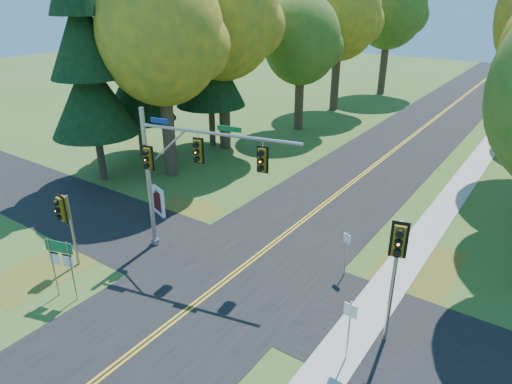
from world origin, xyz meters
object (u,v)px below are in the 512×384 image
Objects in this scene: info_kiosk at (159,201)px; traffic_mast at (182,166)px; east_signal_pole at (397,254)px; route_sign_cluster at (61,257)px.

traffic_mast is at bearing -7.89° from info_kiosk.
traffic_mast is 10.45m from east_signal_pole.
traffic_mast is at bearing 56.46° from route_sign_cluster.
route_sign_cluster is (-12.12, -5.02, -1.92)m from east_signal_pole.
route_sign_cluster is at bearing -53.04° from info_kiosk.
info_kiosk is (-4.18, 2.15, -3.76)m from traffic_mast.
east_signal_pole reaches higher than route_sign_cluster.
info_kiosk is (-2.47, 7.77, -1.12)m from route_sign_cluster.
route_sign_cluster is (-1.71, -5.62, -2.63)m from traffic_mast.
route_sign_cluster is at bearing -119.58° from traffic_mast.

